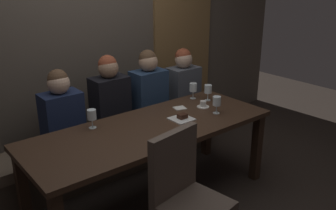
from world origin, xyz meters
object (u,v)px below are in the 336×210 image
banquette_bench (112,150)px  wine_glass_near_left (193,88)px  diner_redhead (61,110)px  chair_near_side (185,191)px  espresso_cup (203,105)px  diner_near_end (183,81)px  wine_glass_center_back (208,90)px  dessert_plate (182,118)px  dining_table (152,135)px  wine_glass_far_right (92,116)px  diner_far_end (149,88)px  wine_glass_end_right (217,102)px  diner_bearded (110,96)px

banquette_bench → wine_glass_near_left: bearing=-26.6°
wine_glass_near_left → diner_redhead: bearing=162.8°
banquette_bench → chair_near_side: bearing=-100.0°
diner_redhead → espresso_cup: bearing=-28.9°
diner_near_end → wine_glass_center_back: diner_near_end is taller
espresso_cup → diner_redhead: bearing=151.1°
dessert_plate → dining_table: bearing=171.1°
dining_table → wine_glass_far_right: wine_glass_far_right is taller
chair_near_side → diner_near_end: bearing=49.3°
banquette_bench → wine_glass_far_right: 0.85m
chair_near_side → diner_redhead: diner_redhead is taller
wine_glass_far_right → wine_glass_near_left: (1.18, 0.03, 0.00)m
wine_glass_near_left → espresso_cup: 0.29m
diner_far_end → wine_glass_end_right: bearing=-77.0°
dining_table → diner_far_end: (0.47, 0.68, 0.17)m
diner_near_end → dessert_plate: size_ratio=3.81×
wine_glass_center_back → espresso_cup: 0.23m
diner_near_end → wine_glass_center_back: bearing=-104.9°
diner_redhead → wine_glass_center_back: (1.35, -0.53, 0.06)m
diner_bearded → banquette_bench: bearing=-128.6°
diner_near_end → wine_glass_end_right: bearing=-111.7°
dining_table → diner_far_end: bearing=55.5°
banquette_bench → wine_glass_center_back: 1.18m
wine_glass_far_right → espresso_cup: 1.11m
wine_glass_center_back → diner_near_end: bearing=75.1°
dining_table → dessert_plate: dessert_plate is taller
banquette_bench → espresso_cup: bearing=-43.6°
banquette_bench → diner_far_end: (0.47, -0.02, 0.59)m
wine_glass_end_right → dessert_plate: (-0.35, 0.09, -0.10)m
banquette_bench → wine_glass_near_left: 1.07m
diner_near_end → diner_redhead: bearing=-179.3°
diner_bearded → wine_glass_far_right: (-0.43, -0.44, 0.03)m
diner_far_end → wine_glass_end_right: (0.19, -0.81, 0.03)m
dessert_plate → diner_near_end: bearing=48.1°
wine_glass_far_right → banquette_bench: bearing=45.1°
banquette_bench → wine_glass_center_back: bearing=-31.7°
diner_bearded → wine_glass_end_right: bearing=-53.4°
wine_glass_far_right → wine_glass_center_back: same height
banquette_bench → diner_redhead: 0.76m
diner_far_end → wine_glass_center_back: (0.38, -0.50, 0.03)m
chair_near_side → diner_far_end: bearing=62.9°
wine_glass_near_left → wine_glass_far_right: bearing=-178.7°
diner_redhead → diner_near_end: 1.50m
wine_glass_near_left → diner_bearded: bearing=151.5°
diner_near_end → wine_glass_end_right: 0.93m
banquette_bench → chair_near_side: (-0.25, -1.42, 0.33)m
wine_glass_center_back → wine_glass_near_left: 0.16m
chair_near_side → dessert_plate: chair_near_side is taller
diner_redhead → diner_bearded: 0.52m
diner_redhead → diner_near_end: bearing=0.7°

